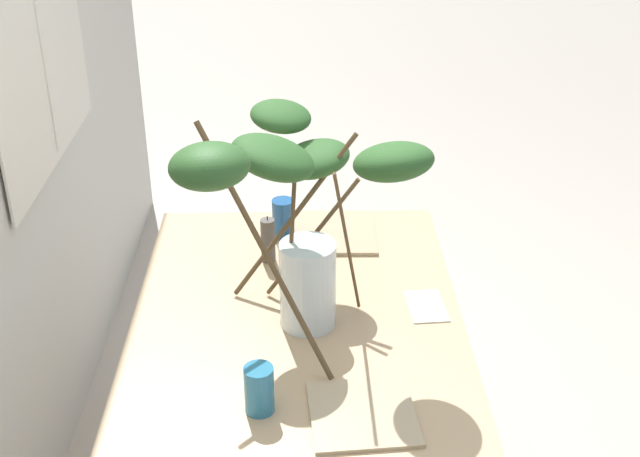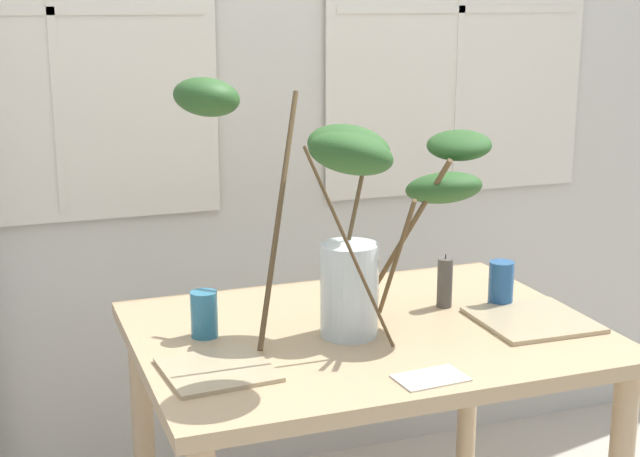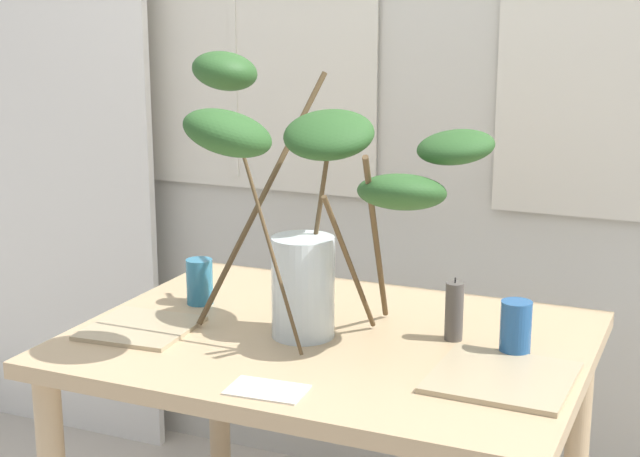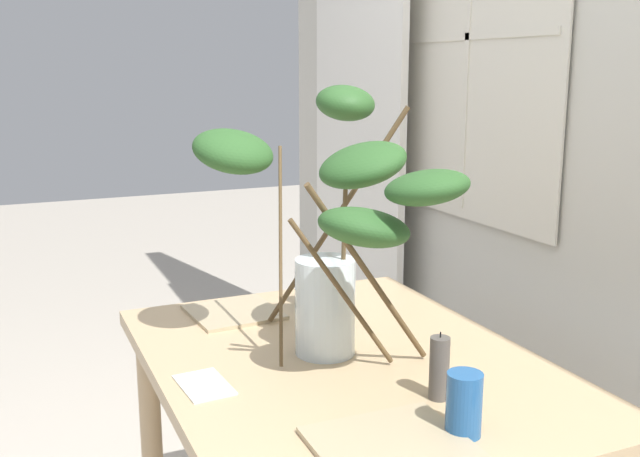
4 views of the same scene
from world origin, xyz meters
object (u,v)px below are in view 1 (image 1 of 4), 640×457
at_px(vase_with_branches, 302,198).
at_px(plate_square_left, 363,414).
at_px(dining_table, 298,343).
at_px(plate_square_right, 331,232).
at_px(drinking_glass_blue_right, 283,218).
at_px(pillar_candle, 268,240).
at_px(drinking_glass_blue_left, 259,389).

bearing_deg(vase_with_branches, plate_square_left, -161.34).
relative_size(dining_table, vase_with_branches, 1.37).
xyz_separation_m(vase_with_branches, plate_square_right, (0.46, -0.09, -0.35)).
bearing_deg(drinking_glass_blue_right, dining_table, -174.16).
height_order(plate_square_right, pillar_candle, pillar_candle).
distance_m(drinking_glass_blue_left, plate_square_right, 0.84).
bearing_deg(pillar_candle, drinking_glass_blue_left, 179.99).
bearing_deg(plate_square_right, drinking_glass_blue_right, 93.01).
height_order(drinking_glass_blue_left, drinking_glass_blue_right, drinking_glass_blue_right).
distance_m(dining_table, drinking_glass_blue_left, 0.44).
bearing_deg(drinking_glass_blue_right, vase_with_branches, -172.75).
height_order(dining_table, vase_with_branches, vase_with_branches).
bearing_deg(vase_with_branches, drinking_glass_blue_right, 7.25).
height_order(vase_with_branches, plate_square_left, vase_with_branches).
relative_size(plate_square_left, plate_square_right, 0.85).
relative_size(dining_table, plate_square_right, 4.18).
bearing_deg(plate_square_right, dining_table, 165.88).
height_order(vase_with_branches, drinking_glass_blue_right, vase_with_branches).
bearing_deg(drinking_glass_blue_left, drinking_glass_blue_right, -2.98).
xyz_separation_m(dining_table, drinking_glass_blue_left, (-0.40, 0.08, 0.16)).
bearing_deg(vase_with_branches, pillar_candle, 18.16).
bearing_deg(plate_square_left, pillar_candle, 18.44).
relative_size(drinking_glass_blue_left, plate_square_right, 0.42).
xyz_separation_m(dining_table, pillar_candle, (0.26, 0.08, 0.17)).
relative_size(dining_table, drinking_glass_blue_right, 9.42).
distance_m(drinking_glass_blue_right, plate_square_right, 0.16).
bearing_deg(drinking_glass_blue_left, dining_table, -12.03).
height_order(vase_with_branches, plate_square_right, vase_with_branches).
height_order(dining_table, plate_square_left, plate_square_left).
height_order(plate_square_left, plate_square_right, plate_square_right).
distance_m(dining_table, vase_with_branches, 0.46).
relative_size(drinking_glass_blue_left, pillar_candle, 0.79).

